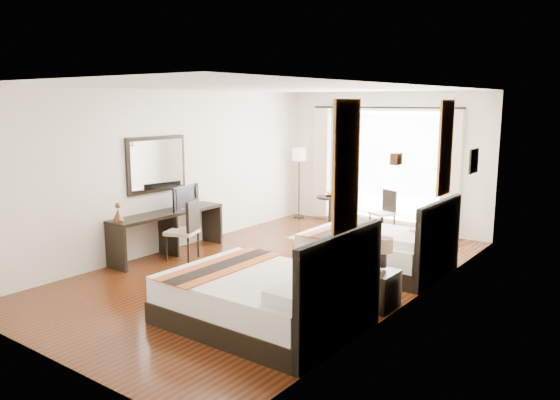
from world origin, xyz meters
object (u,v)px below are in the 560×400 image
Objects in this scene: nightstand at (379,290)px; floor_lamp at (299,159)px; side_table at (330,212)px; vase at (375,268)px; window_chair at (383,220)px; television at (182,197)px; console_desk at (168,233)px; desk_chair at (184,241)px; table_lamp at (383,247)px; fruit_bowl at (330,195)px; bed_near at (266,298)px; bed_far at (379,249)px.

floor_lamp is (-3.95, 3.92, 1.10)m from nightstand.
vase is at bearing -51.64° from side_table.
television is at bearing -11.35° from window_chair.
nightstand is 4.59m from side_table.
desk_chair is (0.41, -0.04, -0.07)m from console_desk.
vase is at bearing 47.24° from window_chair.
floor_lamp is at bearing -72.74° from window_chair.
television reaches higher than window_chair.
desk_chair is (-3.62, 0.19, -0.27)m from vase.
side_table is (0.69, 3.51, 0.02)m from desk_chair.
table_lamp is at bearing 99.80° from nightstand.
table_lamp is 4.02m from window_chair.
window_chair is at bearing 58.48° from console_desk.
nightstand is 0.54m from table_lamp.
fruit_bowl is (-2.91, 3.54, 0.44)m from nightstand.
bed_near reaches higher than window_chair.
floor_lamp reaches higher than vase.
fruit_bowl is at bearing -58.37° from window_chair.
side_table is 0.76× the size of window_chair.
console_desk is (-4.01, 0.08, 0.14)m from nightstand.
table_lamp is 2.67× the size of vase.
television is (-3.99, 0.41, 0.72)m from nightstand.
side_table reaches higher than vase.
table_lamp is 3.61m from desk_chair.
bed_far reaches higher than side_table.
desk_chair is 1.54× the size of side_table.
bed_near is 3.07× the size of television.
side_table is (-2.08, 4.82, 0.00)m from bed_near.
television is at bearing -109.05° from fruit_bowl.
vase is at bearing -84.35° from nightstand.
window_chair is at bearing 114.85° from vase.
nightstand is 0.36m from vase.
bed_far reaches higher than nightstand.
bed_far is 2.95m from fruit_bowl.
floor_lamp is 1.83× the size of window_chair.
television is (-3.97, 0.27, 0.20)m from table_lamp.
television is at bearing 152.18° from bed_near.
bed_near is at bearing -126.88° from vase.
floor_lamp reaches higher than side_table.
side_table is (-2.89, 3.42, -0.44)m from table_lamp.
floor_lamp is 7.99× the size of fruit_bowl.
desk_chair is at bearing 179.34° from nightstand.
nightstand is 0.50× the size of desk_chair.
side_table is at bearing -19.27° from floor_lamp.
window_chair is at bearing -137.50° from desk_chair.
fruit_bowl is (1.08, 3.13, -0.29)m from television.
console_desk is at bearing -179.16° from table_lamp.
desk_chair reaches higher than window_chair.
console_desk is 4.28m from window_chair.
table_lamp is (0.80, 1.40, 0.44)m from bed_near.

